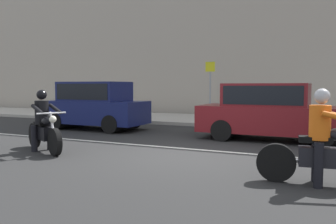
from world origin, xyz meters
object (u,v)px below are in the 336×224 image
at_px(street_sign_post, 210,84).
at_px(parked_hatchback_navy, 95,105).
at_px(motorcycle_with_rider_black_leather, 44,126).
at_px(parked_sedan_maroon, 271,111).
at_px(motorcycle_with_rider_orange_stripe, 326,146).

bearing_deg(street_sign_post, parked_hatchback_navy, -124.61).
height_order(motorcycle_with_rider_black_leather, parked_sedan_maroon, parked_sedan_maroon).
height_order(motorcycle_with_rider_orange_stripe, parked_sedan_maroon, parked_sedan_maroon).
relative_size(parked_sedan_maroon, parked_hatchback_navy, 1.12).
bearing_deg(parked_hatchback_navy, parked_sedan_maroon, 0.23).
distance_m(motorcycle_with_rider_black_leather, parked_hatchback_navy, 4.61).
xyz_separation_m(motorcycle_with_rider_black_leather, motorcycle_with_rider_orange_stripe, (6.49, -0.35, 0.02)).
xyz_separation_m(parked_sedan_maroon, street_sign_post, (-3.41, 4.45, 0.84)).
distance_m(motorcycle_with_rider_orange_stripe, parked_sedan_maroon, 4.96).
bearing_deg(parked_sedan_maroon, motorcycle_with_rider_orange_stripe, -70.78).
relative_size(parked_sedan_maroon, street_sign_post, 1.69).
distance_m(parked_hatchback_navy, street_sign_post, 5.49).
relative_size(motorcycle_with_rider_orange_stripe, parked_hatchback_navy, 0.57).
distance_m(motorcycle_with_rider_black_leather, parked_sedan_maroon, 6.51).
xyz_separation_m(motorcycle_with_rider_black_leather, parked_hatchback_navy, (-1.63, 4.30, 0.30)).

